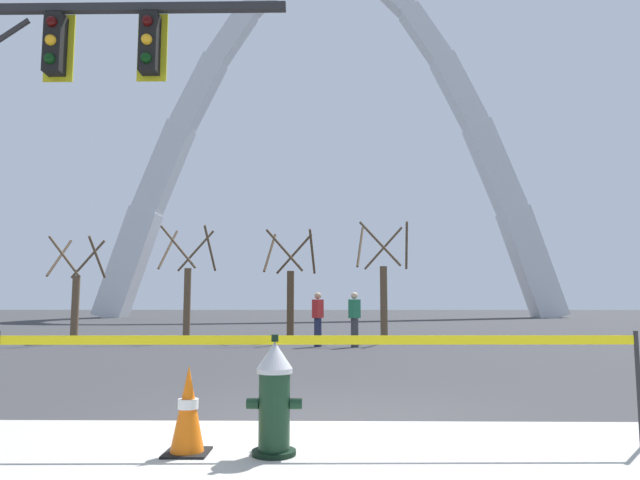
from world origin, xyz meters
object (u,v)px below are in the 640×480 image
Objects in this scene: monument_arch at (328,152)px; pedestrian_walking_left at (355,319)px; traffic_cone_by_hydrant at (188,411)px; pedestrian_standing_center at (318,319)px; fire_hydrant at (274,398)px.

monument_arch is 39.91m from pedestrian_walking_left.
monument_arch is at bearing 88.69° from traffic_cone_by_hydrant.
traffic_cone_by_hydrant is 12.21m from pedestrian_standing_center.
pedestrian_standing_center is at bearing -90.43° from monument_arch.
fire_hydrant is 0.73m from traffic_cone_by_hydrant.
monument_arch is (1.12, 48.96, 15.44)m from traffic_cone_by_hydrant.
pedestrian_walking_left is (1.19, 12.00, 0.35)m from fire_hydrant.
monument_arch is at bearing 91.23° from pedestrian_walking_left.
fire_hydrant is 1.36× the size of traffic_cone_by_hydrant.
pedestrian_walking_left is 1.09m from pedestrian_standing_center.
pedestrian_standing_center reaches higher than fire_hydrant.
monument_arch is at bearing 89.54° from fire_hydrant.
traffic_cone_by_hydrant is (-0.72, 0.02, -0.11)m from fire_hydrant.
pedestrian_standing_center is (0.84, 12.17, 0.46)m from traffic_cone_by_hydrant.
monument_arch reaches higher than traffic_cone_by_hydrant.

